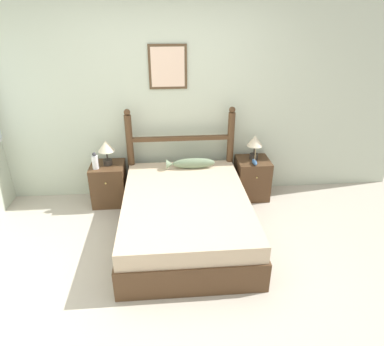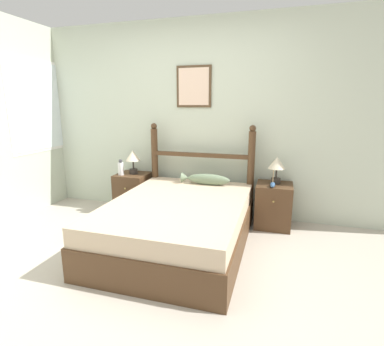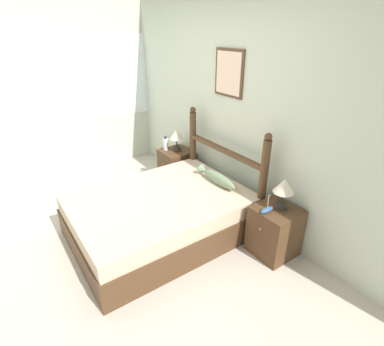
% 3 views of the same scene
% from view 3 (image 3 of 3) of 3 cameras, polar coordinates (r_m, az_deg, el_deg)
% --- Properties ---
extents(ground_plane, '(16.00, 16.00, 0.00)m').
position_cam_3_polar(ground_plane, '(3.55, -16.62, -13.13)').
color(ground_plane, '#B7AD9E').
extents(wall_back, '(6.40, 0.08, 2.55)m').
position_cam_3_polar(wall_back, '(3.74, 6.74, 12.00)').
color(wall_back, beige).
rests_on(wall_back, ground_plane).
extents(wall_left, '(0.08, 6.40, 2.55)m').
position_cam_3_polar(wall_left, '(4.97, -26.80, 13.00)').
color(wall_left, beige).
rests_on(wall_left, ground_plane).
extents(bed, '(1.39, 1.91, 0.50)m').
position_cam_3_polar(bed, '(3.46, -6.03, -8.10)').
color(bed, '#4C331E').
rests_on(bed, ground_plane).
extents(headboard, '(1.39, 0.09, 1.24)m').
position_cam_3_polar(headboard, '(3.71, 5.97, 1.68)').
color(headboard, '#4C331E').
rests_on(headboard, ground_plane).
extents(nightstand_left, '(0.43, 0.44, 0.54)m').
position_cam_3_polar(nightstand_left, '(4.52, -3.01, 1.10)').
color(nightstand_left, '#4C331E').
rests_on(nightstand_left, ground_plane).
extents(nightstand_right, '(0.43, 0.44, 0.54)m').
position_cam_3_polar(nightstand_right, '(3.28, 15.41, -10.58)').
color(nightstand_right, '#4C331E').
rests_on(nightstand_right, ground_plane).
extents(table_lamp_left, '(0.21, 0.21, 0.33)m').
position_cam_3_polar(table_lamp_left, '(4.33, -2.95, 7.05)').
color(table_lamp_left, '#2D2823').
rests_on(table_lamp_left, nightstand_left).
extents(table_lamp_right, '(0.21, 0.21, 0.33)m').
position_cam_3_polar(table_lamp_right, '(3.04, 17.09, -2.82)').
color(table_lamp_right, '#2D2823').
rests_on(table_lamp_right, nightstand_right).
extents(bottle, '(0.08, 0.08, 0.22)m').
position_cam_3_polar(bottle, '(4.43, -5.00, 5.64)').
color(bottle, white).
rests_on(bottle, nightstand_left).
extents(model_boat, '(0.06, 0.16, 0.20)m').
position_cam_3_polar(model_boat, '(3.04, 14.09, -6.80)').
color(model_boat, '#335684').
rests_on(model_boat, nightstand_right).
extents(fish_pillow, '(0.62, 0.12, 0.14)m').
position_cam_3_polar(fish_pillow, '(3.56, 4.74, -0.92)').
color(fish_pillow, gray).
rests_on(fish_pillow, bed).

